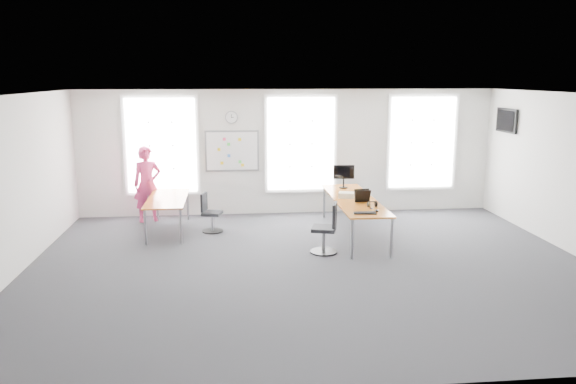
{
  "coord_description": "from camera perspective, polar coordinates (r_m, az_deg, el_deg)",
  "views": [
    {
      "loc": [
        -1.37,
        -9.37,
        3.3
      ],
      "look_at": [
        -0.29,
        1.2,
        1.1
      ],
      "focal_mm": 35.0,
      "sensor_mm": 36.0,
      "label": 1
    }
  ],
  "objects": [
    {
      "name": "ceiling",
      "position": [
        9.48,
        2.54,
        9.87
      ],
      "size": [
        10.0,
        10.0,
        0.0
      ],
      "primitive_type": "plane",
      "rotation": [
        3.14,
        0.0,
        0.0
      ],
      "color": "silver",
      "rests_on": "ground"
    },
    {
      "name": "wall_back",
      "position": [
        13.56,
        0.03,
        4.07
      ],
      "size": [
        10.0,
        0.0,
        10.0
      ],
      "primitive_type": "plane",
      "rotation": [
        1.57,
        0.0,
        0.0
      ],
      "color": "silver",
      "rests_on": "ground"
    },
    {
      "name": "window_mid",
      "position": [
        13.54,
        1.31,
        4.91
      ],
      "size": [
        1.6,
        0.06,
        2.2
      ],
      "primitive_type": "cube",
      "color": "white",
      "rests_on": "wall_back"
    },
    {
      "name": "tv",
      "position": [
        13.93,
        21.34,
        6.79
      ],
      "size": [
        0.06,
        0.9,
        0.55
      ],
      "primitive_type": "cube",
      "color": "black",
      "rests_on": "wall_right"
    },
    {
      "name": "wall_front",
      "position": [
        5.83,
        8.14,
        -6.41
      ],
      "size": [
        10.0,
        0.0,
        10.0
      ],
      "primitive_type": "plane",
      "rotation": [
        -1.57,
        0.0,
        0.0
      ],
      "color": "silver",
      "rests_on": "ground"
    },
    {
      "name": "wall_clock",
      "position": [
        13.37,
        -5.77,
        7.57
      ],
      "size": [
        0.3,
        0.04,
        0.3
      ],
      "primitive_type": "cylinder",
      "rotation": [
        1.57,
        0.0,
        0.0
      ],
      "color": "gray",
      "rests_on": "wall_back"
    },
    {
      "name": "window_left",
      "position": [
        13.53,
        -12.74,
        4.62
      ],
      "size": [
        1.6,
        0.06,
        2.2
      ],
      "primitive_type": "cube",
      "color": "white",
      "rests_on": "wall_back"
    },
    {
      "name": "floor",
      "position": [
        10.03,
        2.39,
        -7.52
      ],
      "size": [
        10.0,
        10.0,
        0.0
      ],
      "primitive_type": "plane",
      "color": "#292A2F",
      "rests_on": "ground"
    },
    {
      "name": "desk_right",
      "position": [
        11.82,
        6.72,
        -0.92
      ],
      "size": [
        0.86,
        3.23,
        0.79
      ],
      "color": "#B16A1D",
      "rests_on": "ground"
    },
    {
      "name": "laptop_sleeve",
      "position": [
        11.49,
        7.57,
        -0.39
      ],
      "size": [
        0.33,
        0.21,
        0.26
      ],
      "rotation": [
        0.0,
        0.0,
        0.14
      ],
      "color": "black",
      "rests_on": "desk_right"
    },
    {
      "name": "whiteboard",
      "position": [
        13.45,
        -5.7,
        4.17
      ],
      "size": [
        1.2,
        0.03,
        0.9
      ],
      "primitive_type": "cube",
      "color": "white",
      "rests_on": "wall_back"
    },
    {
      "name": "paper_stack",
      "position": [
        11.89,
        5.97,
        -0.31
      ],
      "size": [
        0.38,
        0.32,
        0.11
      ],
      "primitive_type": "cube",
      "rotation": [
        0.0,
        0.0,
        -0.28
      ],
      "color": "beige",
      "rests_on": "desk_right"
    },
    {
      "name": "desk_left",
      "position": [
        12.32,
        -12.14,
        -0.86
      ],
      "size": [
        0.81,
        2.03,
        0.74
      ],
      "color": "#B16A1D",
      "rests_on": "ground"
    },
    {
      "name": "window_right",
      "position": [
        14.23,
        13.44,
        4.92
      ],
      "size": [
        1.6,
        0.06,
        2.2
      ],
      "primitive_type": "cube",
      "color": "white",
      "rests_on": "wall_back"
    },
    {
      "name": "chair_left",
      "position": [
        12.2,
        -7.93,
        -2.31
      ],
      "size": [
        0.47,
        0.47,
        0.85
      ],
      "rotation": [
        0.0,
        0.0,
        1.3
      ],
      "color": "black",
      "rests_on": "ground"
    },
    {
      "name": "lens_cap",
      "position": [
        10.96,
        8.47,
        -1.68
      ],
      "size": [
        0.07,
        0.07,
        0.01
      ],
      "primitive_type": "cylinder",
      "rotation": [
        0.0,
        0.0,
        0.12
      ],
      "color": "black",
      "rests_on": "desk_right"
    },
    {
      "name": "monitor",
      "position": [
        12.85,
        5.68,
        1.81
      ],
      "size": [
        0.48,
        0.2,
        0.53
      ],
      "rotation": [
        0.0,
        0.0,
        -0.07
      ],
      "color": "black",
      "rests_on": "desk_right"
    },
    {
      "name": "mouse",
      "position": [
        10.72,
        9.02,
        -1.89
      ],
      "size": [
        0.09,
        0.12,
        0.04
      ],
      "primitive_type": "ellipsoid",
      "rotation": [
        0.0,
        0.0,
        0.13
      ],
      "color": "black",
      "rests_on": "desk_right"
    },
    {
      "name": "headphones",
      "position": [
        11.12,
        8.52,
        -1.23
      ],
      "size": [
        0.19,
        0.1,
        0.11
      ],
      "rotation": [
        0.0,
        0.0,
        0.18
      ],
      "color": "black",
      "rests_on": "desk_right"
    },
    {
      "name": "person",
      "position": [
        13.26,
        -14.1,
        0.78
      ],
      "size": [
        0.73,
        0.59,
        1.74
      ],
      "primitive_type": "imported",
      "rotation": [
        0.0,
        0.0,
        0.31
      ],
      "color": "#CB3267",
      "rests_on": "ground"
    },
    {
      "name": "wall_left",
      "position": [
        10.21,
        -26.54,
        0.3
      ],
      "size": [
        0.0,
        10.0,
        10.0
      ],
      "primitive_type": "plane",
      "rotation": [
        1.57,
        0.0,
        1.57
      ],
      "color": "silver",
      "rests_on": "ground"
    },
    {
      "name": "chair_right",
      "position": [
        10.65,
        3.98,
        -3.97
      ],
      "size": [
        0.55,
        0.54,
        0.98
      ],
      "rotation": [
        0.0,
        0.0,
        -1.85
      ],
      "color": "black",
      "rests_on": "ground"
    },
    {
      "name": "keyboard",
      "position": [
        10.55,
        7.83,
        -2.14
      ],
      "size": [
        0.44,
        0.22,
        0.02
      ],
      "primitive_type": "cube",
      "rotation": [
        0.0,
        0.0,
        -0.16
      ],
      "color": "black",
      "rests_on": "desk_right"
    }
  ]
}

